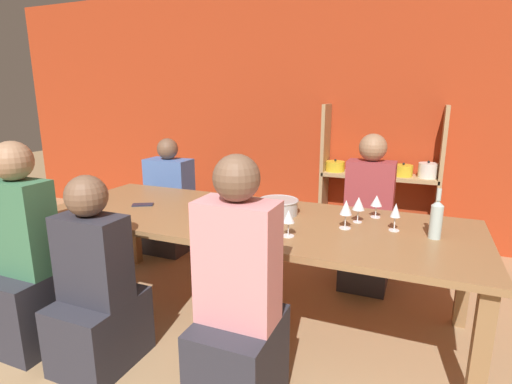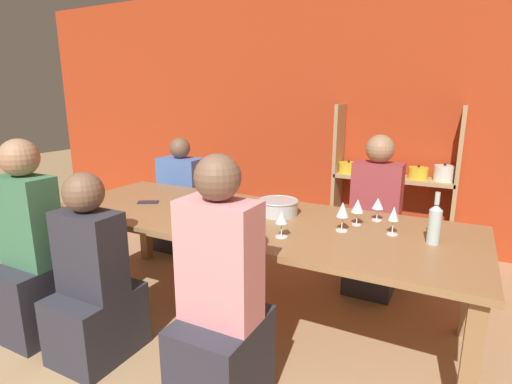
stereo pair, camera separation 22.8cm
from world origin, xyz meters
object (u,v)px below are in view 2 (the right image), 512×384
Objects in this scene: wine_glass_empty_c at (282,218)px; person_near_c at (221,322)px; wine_bottle_green at (435,223)px; cell_phone at (148,202)px; wine_glass_white_c at (343,211)px; mixing_bowl at (278,206)px; wine_glass_empty_a at (358,206)px; shelf_unit at (391,200)px; person_far_b at (374,234)px; wine_glass_white_a at (224,204)px; person_near_a at (34,263)px; wine_glass_white_b at (394,215)px; person_far_a at (183,208)px; dining_table at (249,226)px; person_near_b at (94,291)px; wine_glass_empty_b at (378,204)px.

person_near_c is at bearing -95.59° from wine_glass_empty_c.
cell_phone is (-1.98, -0.08, -0.11)m from wine_bottle_green.
wine_glass_white_c is at bearing 43.89° from wine_glass_empty_c.
wine_glass_empty_a is (0.53, 0.02, 0.07)m from mixing_bowl.
shelf_unit is at bearing 82.18° from person_near_c.
mixing_bowl is at bearing 173.64° from wine_bottle_green.
shelf_unit reaches higher than wine_glass_empty_c.
wine_glass_empty_c is at bearing 73.35° from person_far_b.
wine_bottle_green reaches higher than wine_glass_white_a.
person_far_b is (1.80, 1.63, -0.02)m from person_near_a.
person_near_c is (-0.84, -0.86, -0.37)m from wine_bottle_green.
wine_glass_empty_c reaches higher than cell_phone.
wine_glass_white_a is at bearing -166.73° from wine_glass_white_c.
wine_glass_white_c is 0.14× the size of person_near_c.
person_near_a is (-0.27, -0.77, -0.25)m from cell_phone.
wine_glass_white_b reaches higher than wine_glass_white_a.
person_far_a is (-1.41, 0.75, -0.39)m from mixing_bowl.
wine_glass_white_b is at bearing 14.54° from wine_glass_white_c.
dining_table is 1.15m from wine_bottle_green.
wine_glass_empty_a is 0.16m from wine_glass_white_c.
wine_glass_empty_c is 0.12× the size of person_near_c.
mixing_bowl is 1.26m from person_near_b.
person_near_b is (-1.51, -0.88, -0.44)m from wine_glass_white_b.
cell_phone is (-0.76, 0.12, -0.11)m from wine_glass_white_a.
person_near_b is at bearing -128.22° from wine_glass_white_a.
mixing_bowl is (-0.50, -1.60, 0.27)m from shelf_unit.
person_near_a is at bearing -151.67° from wine_glass_empty_a.
wine_glass_empty_a is 1.02× the size of cell_phone.
person_near_c is at bearing -111.78° from wine_glass_white_c.
shelf_unit reaches higher than wine_glass_white_a.
person_near_c is at bearing -134.23° from wine_bottle_green.
person_far_b is (0.77, 0.98, -0.38)m from wine_glass_white_a.
wine_glass_white_a is 0.46m from wine_glass_empty_c.
wine_glass_empty_b is 0.84× the size of wine_glass_white_c.
wine_bottle_green reaches higher than mixing_bowl.
wine_glass_white_c is at bearing -90.64° from shelf_unit.
cell_phone is (-1.76, -0.12, -0.12)m from wine_glass_white_b.
wine_glass_white_a is 1.64m from person_far_a.
wine_glass_empty_b is at bearing 67.24° from person_near_c.
shelf_unit is 1.12× the size of person_near_c.
shelf_unit is at bearing 91.16° from wine_glass_empty_a.
mixing_bowl is 1.03m from person_near_c.
wine_glass_white_c is at bearing 68.22° from person_near_c.
wine_bottle_green is at bearing 20.49° from wine_glass_empty_c.
dining_table is at bearing 2.84° from cell_phone.
wine_glass_white_b is at bearing 13.63° from wine_glass_white_a.
dining_table is 2.57× the size of person_far_a.
shelf_unit is 2.07m from wine_glass_white_a.
wine_bottle_green reaches higher than wine_glass_empty_c.
dining_table is at bearing -157.75° from wine_glass_empty_b.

